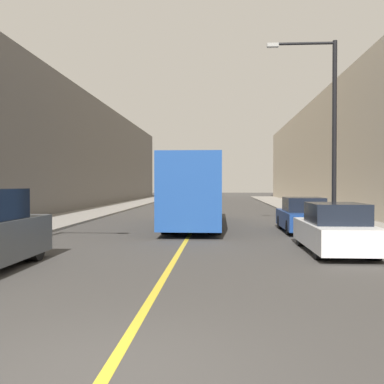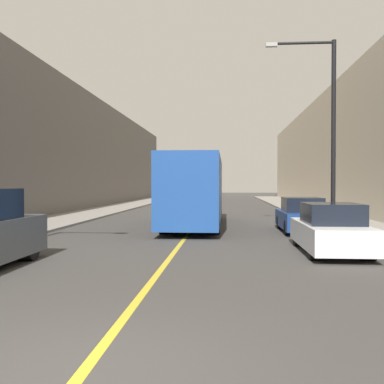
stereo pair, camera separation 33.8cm
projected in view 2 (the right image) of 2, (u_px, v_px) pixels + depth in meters
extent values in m
plane|color=#3F3D3A|center=(80.00, 377.00, 4.87)|extent=(200.00, 200.00, 0.00)
cube|color=gray|center=(108.00, 209.00, 35.36)|extent=(3.57, 72.00, 0.11)
cube|color=gray|center=(307.00, 210.00, 34.18)|extent=(3.57, 72.00, 0.11)
cube|color=#66605B|center=(61.00, 150.00, 35.56)|extent=(4.00, 72.00, 9.55)
cube|color=beige|center=(358.00, 148.00, 33.80)|extent=(4.00, 72.00, 9.62)
cube|color=gold|center=(206.00, 211.00, 34.77)|extent=(0.16, 72.00, 0.01)
cube|color=#1E4793|center=(195.00, 190.00, 21.92)|extent=(2.51, 10.74, 3.05)
cube|color=black|center=(185.00, 177.00, 16.58)|extent=(2.13, 0.04, 1.37)
cylinder|color=black|center=(166.00, 223.00, 18.70)|extent=(0.55, 0.94, 0.94)
cylinder|color=black|center=(213.00, 223.00, 18.55)|extent=(0.55, 0.94, 0.94)
cylinder|color=black|center=(182.00, 212.00, 25.33)|extent=(0.55, 0.94, 0.94)
cylinder|color=black|center=(217.00, 213.00, 25.19)|extent=(0.55, 0.94, 0.94)
cylinder|color=black|center=(27.00, 248.00, 12.22)|extent=(0.44, 0.68, 0.68)
cube|color=silver|center=(330.00, 235.00, 13.59)|extent=(1.76, 4.43, 0.72)
cube|color=black|center=(332.00, 213.00, 13.36)|extent=(1.55, 1.99, 0.61)
cube|color=black|center=(350.00, 240.00, 11.41)|extent=(1.50, 0.04, 0.32)
cylinder|color=black|center=(316.00, 249.00, 12.28)|extent=(0.39, 0.62, 0.62)
cylinder|color=black|center=(368.00, 249.00, 12.18)|extent=(0.39, 0.62, 0.62)
cylinder|color=black|center=(300.00, 237.00, 15.02)|extent=(0.39, 0.62, 0.62)
cylinder|color=black|center=(342.00, 237.00, 14.91)|extent=(0.39, 0.62, 0.62)
cube|color=navy|center=(301.00, 220.00, 19.40)|extent=(1.77, 4.29, 0.71)
cube|color=black|center=(302.00, 205.00, 19.18)|extent=(1.56, 1.93, 0.61)
cube|color=black|center=(310.00, 221.00, 17.29)|extent=(1.51, 0.04, 0.32)
cylinder|color=black|center=(289.00, 228.00, 18.13)|extent=(0.39, 0.62, 0.62)
cylinder|color=black|center=(324.00, 228.00, 18.03)|extent=(0.39, 0.62, 0.62)
cylinder|color=black|center=(281.00, 222.00, 20.78)|extent=(0.39, 0.62, 0.62)
cylinder|color=black|center=(312.00, 222.00, 20.68)|extent=(0.39, 0.62, 0.62)
cylinder|color=black|center=(333.00, 135.00, 19.57)|extent=(0.20, 0.20, 8.23)
cylinder|color=black|center=(303.00, 43.00, 19.60)|extent=(2.69, 0.12, 0.12)
cube|color=#999993|center=(271.00, 45.00, 19.70)|extent=(0.50, 0.24, 0.16)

